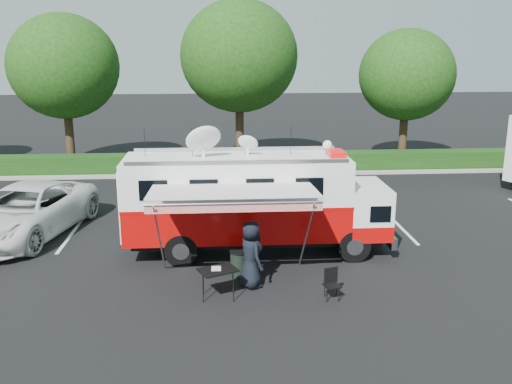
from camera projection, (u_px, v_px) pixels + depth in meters
ground_plane at (257, 252)px, 18.64m from camera, size 120.00×120.00×0.00m
back_border at (261, 75)px, 29.89m from camera, size 60.00×6.14×8.87m
stall_lines at (238, 224)px, 21.50m from camera, size 24.12×5.50×0.01m
command_truck at (255, 201)px, 18.19m from camera, size 8.46×2.33×4.06m
awning at (233, 194)px, 15.58m from camera, size 4.62×2.40×2.79m
white_suv at (28, 235)px, 20.26m from camera, size 4.44×6.94×1.78m
person at (251, 287)px, 16.00m from camera, size 0.94×1.10×1.92m
folding_table at (218, 271)px, 15.10m from camera, size 1.17×1.03×0.83m
folding_chair at (331, 281)px, 15.18m from camera, size 0.49×0.52×0.83m
trash_bin at (239, 264)px, 16.59m from camera, size 0.53×0.53×0.80m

